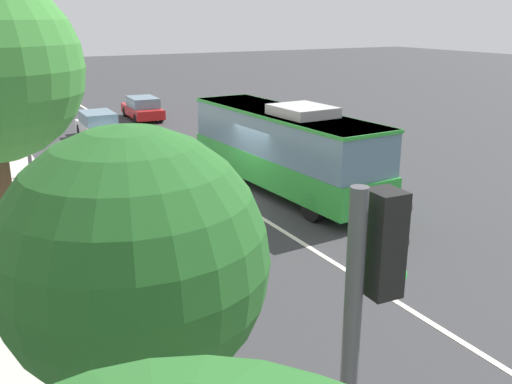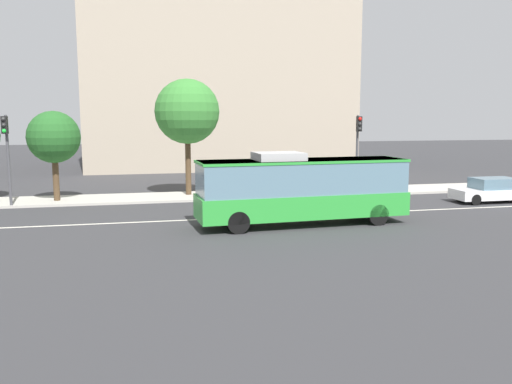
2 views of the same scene
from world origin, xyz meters
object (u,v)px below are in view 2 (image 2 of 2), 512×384
at_px(traffic_light_near_corner, 358,141).
at_px(street_tree_kerbside_right, 54,138).
at_px(sedan_white, 491,190).
at_px(street_tree_kerbside_centre, 187,112).
at_px(traffic_light_mid_block, 7,145).
at_px(transit_bus, 302,187).

bearing_deg(traffic_light_near_corner, street_tree_kerbside_right, -88.05).
relative_size(sedan_white, traffic_light_near_corner, 0.87).
bearing_deg(street_tree_kerbside_right, sedan_white, -12.19).
distance_m(traffic_light_near_corner, street_tree_kerbside_centre, 11.10).
bearing_deg(traffic_light_near_corner, traffic_light_mid_block, -83.73).
xyz_separation_m(sedan_white, traffic_light_mid_block, (-27.76, 4.06, 2.84)).
bearing_deg(street_tree_kerbside_centre, street_tree_kerbside_right, -174.70).
relative_size(transit_bus, street_tree_kerbside_right, 1.86).
height_order(transit_bus, street_tree_kerbside_right, street_tree_kerbside_right).
height_order(traffic_light_mid_block, street_tree_kerbside_right, street_tree_kerbside_right).
relative_size(sedan_white, traffic_light_mid_block, 0.87).
bearing_deg(sedan_white, street_tree_kerbside_right, -11.39).
height_order(traffic_light_near_corner, street_tree_kerbside_right, street_tree_kerbside_right).
distance_m(transit_bus, traffic_light_near_corner, 10.59).
xyz_separation_m(traffic_light_mid_block, street_tree_kerbside_centre, (10.20, 2.18, 1.85)).
bearing_deg(street_tree_kerbside_right, traffic_light_mid_block, -147.68).
height_order(transit_bus, traffic_light_near_corner, traffic_light_near_corner).
height_order(sedan_white, street_tree_kerbside_centre, street_tree_kerbside_centre).
distance_m(sedan_white, street_tree_kerbside_centre, 19.21).
bearing_deg(sedan_white, street_tree_kerbside_centre, -18.77).
xyz_separation_m(transit_bus, street_tree_kerbside_right, (-12.32, 9.43, 2.08)).
bearing_deg(transit_bus, street_tree_kerbside_centre, 110.24).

